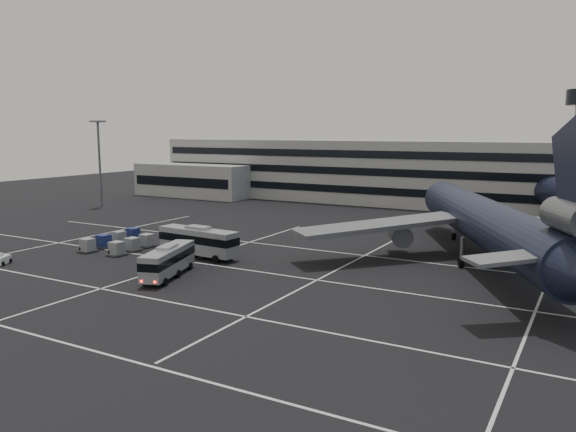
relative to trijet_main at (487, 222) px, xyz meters
The scene contains 11 objects.
ground 33.90m from the trijet_main, 142.78° to the right, with size 260.00×260.00×0.00m, color black.
lane_markings 32.72m from the trijet_main, 142.78° to the right, with size 90.00×55.62×0.01m.
terminal 58.90m from the trijet_main, 120.20° to the left, with size 125.00×26.00×24.00m.
hills 150.99m from the trijet_main, 93.32° to the left, with size 352.00×180.00×44.00m.
lightpole_left 83.25m from the trijet_main, 169.77° to the left, with size 2.40×2.40×18.28m.
trijet_main is the anchor object (origin of this frame).
bus_near 37.84m from the trijet_main, 142.07° to the right, with size 5.37×10.47×3.61m.
bus_far 35.85m from the trijet_main, 157.49° to the right, with size 11.73×3.64×4.08m.
tug_a 42.67m from the trijet_main, 167.56° to the right, with size 1.76×2.22×1.25m.
tug_b 59.07m from the trijet_main, 150.83° to the right, with size 2.19×2.59×1.44m.
uld_cluster 48.46m from the trijet_main, 162.45° to the right, with size 7.76×11.40×1.86m.
Camera 1 is at (38.40, -49.46, 16.18)m, focal length 35.00 mm.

